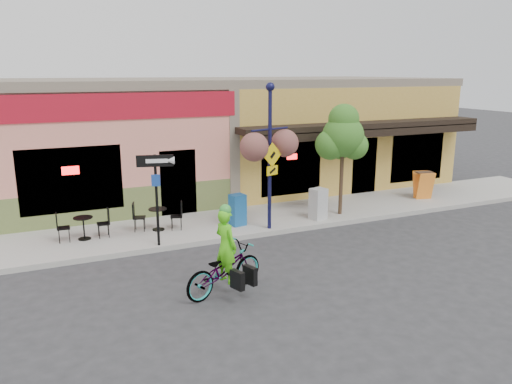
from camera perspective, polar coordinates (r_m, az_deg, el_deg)
ground at (r=15.00m, az=6.02°, el=-5.07°), size 90.00×90.00×0.00m
sidewalk at (r=16.65m, az=2.60°, el=-2.82°), size 24.00×3.00×0.15m
curb at (r=15.43m, az=5.01°, el=-4.21°), size 24.00×0.12×0.15m
building at (r=21.18m, az=-4.04°, el=6.74°), size 18.20×8.20×4.50m
bicycle at (r=11.15m, az=-3.66°, el=-8.82°), size 2.17×1.35×1.08m
cyclist_rider at (r=11.06m, az=-3.44°, el=-7.38°), size 0.58×0.71×1.67m
lamp_post at (r=14.67m, az=1.58°, el=3.96°), size 1.49×0.93×4.35m
one_way_sign at (r=13.65m, az=-11.27°, el=-0.99°), size 0.98×0.44×2.51m
cafe_set_left at (r=14.90m, az=-19.11°, el=-3.57°), size 1.44×0.75×0.85m
cafe_set_right at (r=15.18m, az=-11.15°, el=-2.71°), size 1.59×1.11×0.87m
newspaper_box_blue at (r=15.36m, az=-2.12°, el=-2.05°), size 0.50×0.46×0.97m
newspaper_box_grey at (r=16.13m, az=7.12°, el=-1.34°), size 0.55×0.52×1.00m
street_tree at (r=16.52m, az=9.81°, el=3.69°), size 1.48×1.48×3.68m
sandwich_board at (r=19.42m, az=18.83°, el=0.64°), size 0.70×0.58×1.02m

